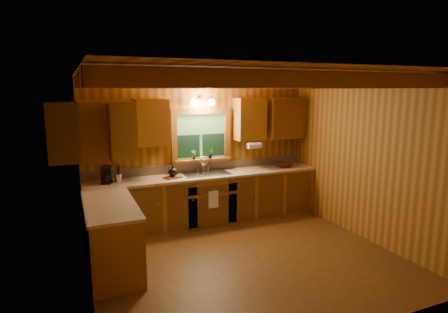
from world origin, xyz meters
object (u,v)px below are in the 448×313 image
object	(u,v)px
coffee_maker	(106,175)
cutting_board	(173,177)
sink	(206,176)
wicker_basket	(284,165)

from	to	relation	value
coffee_maker	cutting_board	size ratio (longest dim) A/B	1.02
coffee_maker	cutting_board	xyz separation A→B (m)	(1.08, -0.07, -0.13)
sink	wicker_basket	world-z (taller)	sink
sink	wicker_basket	bearing A→B (deg)	-0.44
sink	wicker_basket	size ratio (longest dim) A/B	2.42
cutting_board	wicker_basket	size ratio (longest dim) A/B	0.81
cutting_board	wicker_basket	bearing A→B (deg)	-14.53
sink	coffee_maker	bearing A→B (deg)	179.38
coffee_maker	cutting_board	world-z (taller)	coffee_maker
coffee_maker	wicker_basket	bearing A→B (deg)	18.71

